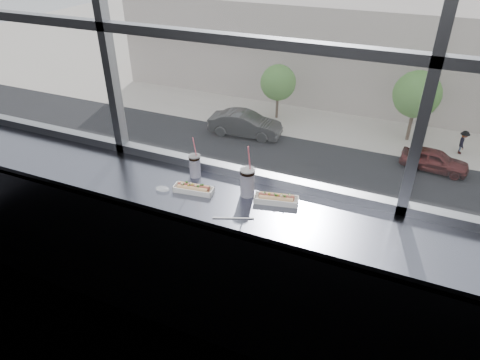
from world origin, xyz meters
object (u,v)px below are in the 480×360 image
at_px(pedestrian_c, 464,140).
at_px(soda_cup_left, 195,165).
at_px(car_far_b, 436,157).
at_px(tree_left, 278,83).
at_px(hotdog_tray_right, 276,199).
at_px(wrapper, 163,189).
at_px(car_far_a, 245,120).
at_px(car_near_b, 259,190).
at_px(loose_straw, 233,218).
at_px(hotdog_tray_left, 194,189).
at_px(tree_center, 417,94).
at_px(soda_cup_right, 247,181).

bearing_deg(pedestrian_c, soda_cup_left, 170.21).
bearing_deg(car_far_b, tree_left, 76.50).
distance_m(hotdog_tray_right, tree_left, 31.10).
bearing_deg(wrapper, tree_left, 106.87).
xyz_separation_m(soda_cup_left, pedestrian_c, (4.71, 27.28, -11.16)).
bearing_deg(pedestrian_c, car_far_a, 102.31).
bearing_deg(car_near_b, hotdog_tray_right, -158.02).
distance_m(loose_straw, car_near_b, 20.70).
distance_m(car_far_b, pedestrian_c, 3.54).
bearing_deg(tree_left, loose_straw, -72.19).
relative_size(hotdog_tray_left, loose_straw, 1.10).
xyz_separation_m(loose_straw, car_far_b, (2.66, 24.46, -11.13)).
bearing_deg(car_far_a, loose_straw, -162.66).
distance_m(hotdog_tray_right, soda_cup_left, 0.61).
distance_m(hotdog_tray_left, hotdog_tray_right, 0.53).
bearing_deg(tree_left, hotdog_tray_left, -72.74).
bearing_deg(pedestrian_c, car_far_b, 152.93).
height_order(soda_cup_left, wrapper, soda_cup_left).
xyz_separation_m(car_far_b, tree_center, (-1.87, 4.00, 2.44)).
bearing_deg(car_far_a, car_far_b, -95.27).
height_order(soda_cup_left, car_near_b, soda_cup_left).
xyz_separation_m(wrapper, tree_left, (-8.60, 28.36, -9.20)).
bearing_deg(tree_center, soda_cup_left, -92.49).
relative_size(soda_cup_right, wrapper, 3.66).
bearing_deg(car_far_a, soda_cup_right, -162.48).
height_order(soda_cup_right, wrapper, soda_cup_right).
bearing_deg(pedestrian_c, loose_straw, 171.20).
relative_size(car_far_a, tree_left, 1.62).
bearing_deg(hotdog_tray_left, loose_straw, -32.06).
relative_size(car_near_b, tree_center, 1.19).
xyz_separation_m(hotdog_tray_left, car_far_a, (-9.84, 24.30, -10.91)).
distance_m(car_far_a, car_near_b, 9.05).
height_order(car_far_b, pedestrian_c, pedestrian_c).
bearing_deg(pedestrian_c, wrapper, 170.08).
xyz_separation_m(hotdog_tray_left, hotdog_tray_right, (0.52, 0.10, 0.00)).
bearing_deg(tree_left, pedestrian_c, -3.60).
bearing_deg(car_far_b, car_near_b, 138.08).
relative_size(hotdog_tray_right, car_far_b, 0.05).
bearing_deg(car_far_a, tree_left, -19.90).
bearing_deg(loose_straw, car_far_a, 90.81).
distance_m(wrapper, car_far_b, 26.98).
bearing_deg(pedestrian_c, soda_cup_right, 171.08).
distance_m(loose_straw, wrapper, 0.55).
bearing_deg(soda_cup_right, loose_straw, -85.31).
relative_size(loose_straw, car_near_b, 0.04).
height_order(soda_cup_right, car_far_b, soda_cup_right).
bearing_deg(car_near_b, loose_straw, -158.85).
bearing_deg(wrapper, tree_center, 87.32).
distance_m(soda_cup_left, car_near_b, 20.36).
bearing_deg(car_far_a, tree_center, -75.25).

